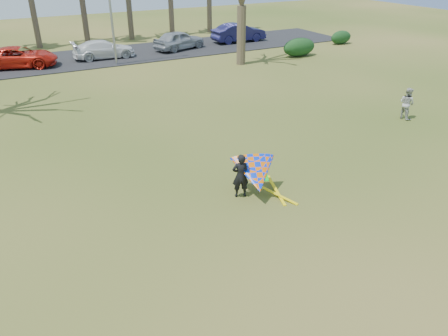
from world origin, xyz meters
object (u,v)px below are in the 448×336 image
car_3 (104,49)px  car_5 (239,33)px  car_2 (19,57)px  car_4 (179,40)px  kite_flyer (255,174)px  pedestrian_a (407,103)px

car_3 → car_5: bearing=-84.8°
car_5 → car_2: bearing=92.0°
car_2 → car_3: car_2 is taller
car_4 → kite_flyer: (-7.06, -23.00, 0.03)m
car_4 → pedestrian_a: (3.46, -20.11, -0.03)m
kite_flyer → car_5: bearing=61.1°
pedestrian_a → kite_flyer: (-10.52, -2.89, 0.06)m
car_5 → pedestrian_a: 20.73m
car_5 → pedestrian_a: (-2.44, -20.59, -0.07)m
car_2 → kite_flyer: size_ratio=2.11×
car_2 → car_3: bearing=-73.3°
car_2 → pedestrian_a: 25.25m
car_5 → pedestrian_a: size_ratio=3.07×
car_3 → car_5: 12.15m
car_2 → car_4: 12.14m
car_3 → pedestrian_a: size_ratio=2.92×
kite_flyer → car_3: bearing=87.9°
kite_flyer → pedestrian_a: bearing=15.4°
car_3 → kite_flyer: kite_flyer is taller
car_2 → kite_flyer: bearing=-150.9°
car_5 → kite_flyer: size_ratio=2.00×
car_2 → car_4: (12.14, 0.25, 0.05)m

